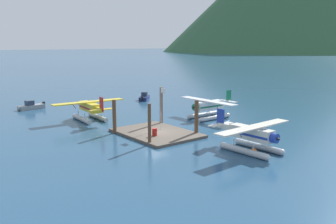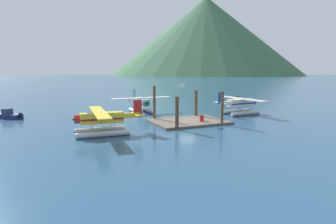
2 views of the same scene
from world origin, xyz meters
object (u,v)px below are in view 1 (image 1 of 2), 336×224
Objects in this scene: boat_grey_open_sw at (31,106)px; seaplane_cream_stbd_fwd at (251,137)px; fuel_drum at (155,132)px; seaplane_white_bow_left at (209,108)px; flagpole at (162,103)px; seaplane_yellow_port_aft at (89,109)px; mooring_buoy at (254,152)px; boat_navy_open_west at (144,97)px.

seaplane_cream_stbd_fwd is at bearing 13.86° from boat_grey_open_sw.
fuel_drum is at bearing 10.06° from boat_grey_open_sw.
seaplane_white_bow_left is 1.00× the size of seaplane_cream_stbd_fwd.
seaplane_yellow_port_aft is (-11.87, -3.89, -2.09)m from flagpole.
mooring_buoy is at bearing 18.35° from fuel_drum.
seaplane_cream_stbd_fwd is 2.15× the size of boat_grey_open_sw.
boat_navy_open_west is 0.84× the size of boat_grey_open_sw.
seaplane_cream_stbd_fwd is at bearing 13.30° from seaplane_yellow_port_aft.
seaplane_yellow_port_aft is at bearing -168.82° from mooring_buoy.
seaplane_cream_stbd_fwd is 37.15m from boat_navy_open_west.
mooring_buoy is 0.15× the size of boat_grey_open_sw.
boat_navy_open_west is (-36.27, 12.18, 0.13)m from mooring_buoy.
boat_grey_open_sw is (-38.46, -9.49, -1.09)m from seaplane_cream_stbd_fwd.
fuel_drum is 28.51m from boat_grey_open_sw.
mooring_buoy is 0.17× the size of boat_navy_open_west.
flagpole is 1.10× the size of boat_grey_open_sw.
seaplane_white_bow_left is 29.86m from boat_grey_open_sw.
fuel_drum is 0.18× the size of boat_grey_open_sw.
seaplane_yellow_port_aft reaches higher than mooring_buoy.
fuel_drum is 29.60m from boat_navy_open_west.
seaplane_white_bow_left is (-4.30, 13.05, 0.84)m from fuel_drum.
flagpole reaches higher than seaplane_white_bow_left.
boat_navy_open_west is at bearing 172.06° from seaplane_white_bow_left.
mooring_buoy is (13.42, 1.11, -3.31)m from flagpole.
mooring_buoy is 0.07× the size of seaplane_white_bow_left.
fuel_drum is at bearing -161.65° from mooring_buoy.
flagpole is at bearing 128.36° from fuel_drum.
boat_navy_open_west reaches higher than mooring_buoy.
boat_navy_open_west is at bearing 81.49° from boat_grey_open_sw.
seaplane_yellow_port_aft is (-13.96, -1.24, 0.84)m from fuel_drum.
fuel_drum is 13.77m from seaplane_white_bow_left.
boat_navy_open_west is at bearing 149.83° from flagpole.
boat_grey_open_sw reaches higher than mooring_buoy.
fuel_drum is 0.22× the size of boat_navy_open_west.
fuel_drum is at bearing -156.53° from seaplane_cream_stbd_fwd.
flagpole is at bearing -175.28° from mooring_buoy.
boat_navy_open_west is at bearing 162.09° from seaplane_cream_stbd_fwd.
flagpole is 6.06× the size of fuel_drum.
seaplane_cream_stbd_fwd reaches higher than boat_navy_open_west.
seaplane_yellow_port_aft is at bearing -166.70° from seaplane_cream_stbd_fwd.
seaplane_white_bow_left is at bearing 101.96° from flagpole.
boat_grey_open_sw is at bearing -169.94° from fuel_drum.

